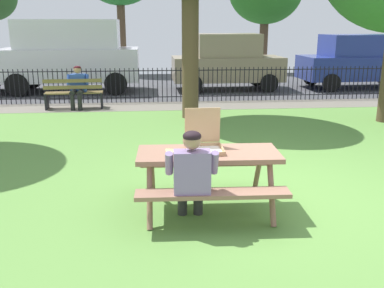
% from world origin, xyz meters
% --- Properties ---
extents(ground, '(28.00, 11.63, 0.02)m').
position_xyz_m(ground, '(0.00, 1.82, -0.01)').
color(ground, '#5D8F40').
extents(cobblestone_walkway, '(28.00, 1.40, 0.01)m').
position_xyz_m(cobblestone_walkway, '(0.00, 6.93, -0.00)').
color(cobblestone_walkway, slate).
extents(street_asphalt, '(28.00, 7.62, 0.01)m').
position_xyz_m(street_asphalt, '(0.00, 11.44, -0.01)').
color(street_asphalt, '#424247').
extents(picnic_table_foreground, '(1.85, 1.54, 0.79)m').
position_xyz_m(picnic_table_foreground, '(-0.96, -0.44, 0.60)').
color(picnic_table_foreground, '#966A55').
rests_on(picnic_table_foreground, ground).
extents(pizza_box_open, '(0.47, 0.50, 0.52)m').
position_xyz_m(pizza_box_open, '(-1.01, -0.32, 0.89)').
color(pizza_box_open, tan).
rests_on(pizza_box_open, picnic_table_foreground).
extents(pizza_slice_on_table, '(0.28, 0.29, 0.02)m').
position_xyz_m(pizza_slice_on_table, '(-1.40, -0.38, 0.78)').
color(pizza_slice_on_table, '#EFD475').
rests_on(pizza_slice_on_table, picnic_table_foreground).
extents(adult_at_table, '(0.62, 0.60, 1.19)m').
position_xyz_m(adult_at_table, '(-1.22, -0.93, 0.66)').
color(adult_at_table, '#2D2D2D').
rests_on(adult_at_table, ground).
extents(iron_fence_streetside, '(21.14, 0.03, 1.04)m').
position_xyz_m(iron_fence_streetside, '(-0.00, 7.63, 0.53)').
color(iron_fence_streetside, black).
rests_on(iron_fence_streetside, ground).
extents(park_bench_left, '(1.62, 0.55, 0.85)m').
position_xyz_m(park_bench_left, '(-3.85, 6.79, 0.42)').
color(park_bench_left, olive).
rests_on(park_bench_left, ground).
extents(person_on_park_bench, '(0.62, 0.61, 1.19)m').
position_xyz_m(person_on_park_bench, '(-3.73, 6.81, 0.66)').
color(person_on_park_bench, black).
rests_on(person_on_park_bench, ground).
extents(parked_car_left, '(4.71, 2.10, 2.46)m').
position_xyz_m(parked_car_left, '(-4.46, 10.02, 1.31)').
color(parked_car_left, silver).
rests_on(parked_car_left, ground).
extents(parked_car_center, '(3.93, 1.89, 1.98)m').
position_xyz_m(parked_car_center, '(1.07, 10.02, 1.01)').
color(parked_car_center, gray).
rests_on(parked_car_center, ground).
extents(parked_car_right, '(4.46, 2.04, 1.94)m').
position_xyz_m(parked_car_right, '(6.03, 10.01, 1.01)').
color(parked_car_right, navy).
rests_on(parked_car_right, ground).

